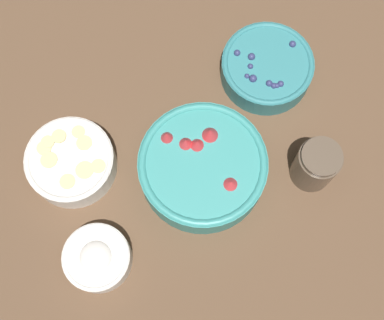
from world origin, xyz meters
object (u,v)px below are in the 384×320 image
Objects in this scene: jar_chocolate at (315,165)px; bowl_blueberries at (267,67)px; bowl_bananas at (71,162)px; bowl_cream at (97,258)px; bowl_strawberries at (203,166)px.

bowl_blueberries is at bearing 73.19° from jar_chocolate.
bowl_blueberries is at bearing -9.87° from bowl_bananas.
bowl_bananas is 0.45m from jar_chocolate.
bowl_cream is (-0.48, -0.10, -0.00)m from bowl_blueberries.
bowl_blueberries is 0.22m from jar_chocolate.
bowl_strawberries is at bearing 142.57° from jar_chocolate.
bowl_cream is (-0.06, -0.17, -0.00)m from bowl_bananas.
bowl_blueberries is at bearing 12.21° from bowl_cream.
bowl_bananas is at bearing 170.13° from bowl_blueberries.
bowl_strawberries is 0.21m from jar_chocolate.
bowl_cream is 1.15× the size of jar_chocolate.
bowl_blueberries is at bearing 20.65° from bowl_strawberries.
bowl_strawberries is 0.25m from bowl_cream.
bowl_cream is 0.43m from jar_chocolate.
bowl_strawberries is 0.24m from bowl_bananas.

